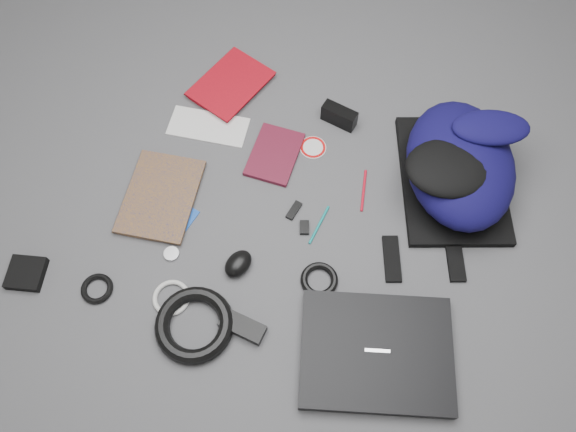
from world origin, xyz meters
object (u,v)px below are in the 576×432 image
at_px(laptop, 376,352).
at_px(comic_book, 128,191).
at_px(pouch, 26,273).
at_px(mouse, 238,264).
at_px(power_brick, 242,327).
at_px(dvd_case, 275,154).
at_px(backpack, 460,164).
at_px(compact_camera, 339,116).
at_px(textbook_red, 209,71).

distance_m(laptop, comic_book, 0.86).
relative_size(comic_book, pouch, 2.91).
height_order(mouse, power_brick, mouse).
xyz_separation_m(dvd_case, pouch, (-0.47, -0.64, 0.00)).
bearing_deg(mouse, backpack, 61.99).
bearing_deg(pouch, power_brick, 9.75).
bearing_deg(pouch, backpack, 37.58).
relative_size(dvd_case, compact_camera, 1.75).
xyz_separation_m(backpack, dvd_case, (-0.53, -0.13, -0.09)).
height_order(laptop, dvd_case, laptop).
bearing_deg(power_brick, pouch, -168.68).
bearing_deg(mouse, dvd_case, 113.60).
bearing_deg(dvd_case, comic_book, -145.49).
xyz_separation_m(backpack, pouch, (-1.00, -0.77, -0.09)).
xyz_separation_m(laptop, dvd_case, (-0.50, 0.45, -0.01)).
relative_size(comic_book, compact_camera, 2.52).
bearing_deg(textbook_red, laptop, -24.58).
bearing_deg(pouch, comic_book, 70.25).
height_order(textbook_red, pouch, textbook_red).
bearing_deg(laptop, textbook_red, 121.13).
bearing_deg(dvd_case, mouse, -86.77).
distance_m(textbook_red, pouch, 0.86).
xyz_separation_m(backpack, mouse, (-0.47, -0.51, -0.08)).
bearing_deg(dvd_case, backpack, 8.42).
xyz_separation_m(laptop, compact_camera, (-0.36, 0.65, 0.01)).
bearing_deg(backpack, power_brick, -143.96).
height_order(laptop, textbook_red, laptop).
height_order(textbook_red, mouse, mouse).
xyz_separation_m(laptop, mouse, (-0.44, 0.08, 0.00)).
height_order(comic_book, compact_camera, compact_camera).
bearing_deg(power_brick, backpack, 61.60).
bearing_deg(laptop, pouch, 170.44).
bearing_deg(laptop, compact_camera, 98.61).
distance_m(laptop, compact_camera, 0.75).
bearing_deg(compact_camera, comic_book, -127.85).
relative_size(comic_book, dvd_case, 1.44).
distance_m(compact_camera, pouch, 1.04).
distance_m(backpack, compact_camera, 0.41).
relative_size(laptop, power_brick, 3.19).
bearing_deg(backpack, laptop, -117.24).
bearing_deg(textbook_red, mouse, -42.08).
xyz_separation_m(comic_book, power_brick, (0.50, -0.24, 0.00)).
xyz_separation_m(power_brick, pouch, (-0.62, -0.11, -0.00)).
bearing_deg(textbook_red, dvd_case, -17.98).
xyz_separation_m(backpack, comic_book, (-0.88, -0.43, -0.09)).
bearing_deg(textbook_red, comic_book, -77.64).
bearing_deg(pouch, textbook_red, 80.82).
height_order(laptop, comic_book, laptop).
height_order(textbook_red, dvd_case, textbook_red).
bearing_deg(comic_book, backpack, 13.72).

